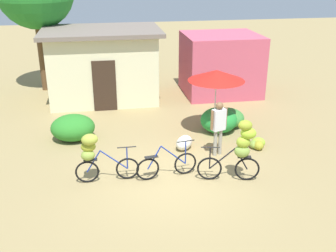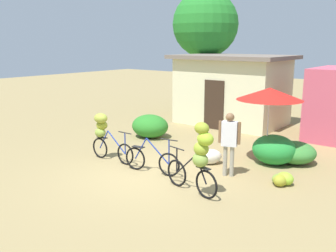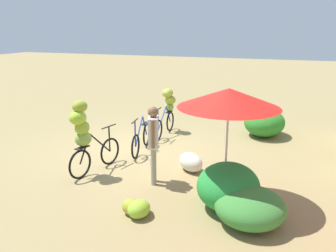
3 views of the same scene
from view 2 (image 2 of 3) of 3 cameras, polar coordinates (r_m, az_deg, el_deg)
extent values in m
plane|color=#948051|center=(10.24, -3.00, -7.30)|extent=(60.00, 60.00, 0.00)
cube|color=beige|center=(16.61, 9.64, 5.16)|extent=(4.29, 2.88, 2.80)
cube|color=#72665B|center=(16.49, 9.83, 10.27)|extent=(4.79, 3.38, 0.16)
cube|color=#332319|center=(15.41, 6.97, 3.18)|extent=(0.90, 0.06, 2.00)
cylinder|color=brown|center=(19.49, 5.49, 7.21)|extent=(0.37, 0.37, 3.39)
sphere|color=#237A28|center=(19.43, 5.66, 15.08)|extent=(3.27, 3.27, 3.27)
ellipsoid|color=#2B7D27|center=(14.05, -2.73, -0.01)|extent=(1.43, 1.23, 0.86)
ellipsoid|color=#238A36|center=(11.38, 15.76, -3.46)|extent=(1.27, 1.17, 0.86)
ellipsoid|color=#398135|center=(11.68, 18.64, -3.81)|extent=(1.21, 1.21, 0.64)
cylinder|color=beige|center=(11.20, 14.86, -0.23)|extent=(0.04, 0.04, 2.16)
cone|color=red|center=(11.04, 15.14, 4.73)|extent=(1.87, 1.87, 0.35)
torus|color=black|center=(10.98, -6.48, -4.26)|extent=(0.63, 0.05, 0.63)
torus|color=black|center=(11.73, -10.24, -3.29)|extent=(0.63, 0.05, 0.63)
cylinder|color=navy|center=(11.52, -9.67, -2.04)|extent=(0.41, 0.04, 0.61)
cylinder|color=navy|center=(11.14, -7.80, -2.47)|extent=(0.72, 0.04, 0.62)
cylinder|color=black|center=(10.82, -6.56, -1.03)|extent=(0.50, 0.03, 0.03)
cylinder|color=navy|center=(10.90, -6.52, -2.65)|extent=(0.04, 0.04, 0.64)
cube|color=black|center=(11.57, -9.95, -1.73)|extent=(0.36, 0.14, 0.02)
ellipsoid|color=#86A03E|center=(11.56, -10.22, -0.98)|extent=(0.37, 0.31, 0.28)
ellipsoid|color=#95A029|center=(11.52, -9.98, 0.13)|extent=(0.44, 0.38, 0.28)
ellipsoid|color=#99A538|center=(11.39, -10.15, 1.17)|extent=(0.47, 0.40, 0.30)
torus|color=black|center=(9.98, 0.15, -5.87)|extent=(0.64, 0.14, 0.64)
torus|color=black|center=(10.53, -4.97, -4.93)|extent=(0.64, 0.14, 0.64)
cylinder|color=navy|center=(10.34, -4.14, -3.43)|extent=(0.41, 0.09, 0.65)
cylinder|color=navy|center=(10.06, -1.59, -3.85)|extent=(0.72, 0.14, 0.66)
cylinder|color=black|center=(9.79, 0.15, -2.10)|extent=(0.50, 0.10, 0.03)
cylinder|color=navy|center=(9.88, 0.15, -4.00)|extent=(0.04, 0.04, 0.68)
cube|color=black|center=(10.37, -4.51, -3.17)|extent=(0.38, 0.19, 0.02)
torus|color=black|center=(9.33, 1.33, -7.12)|extent=(0.67, 0.18, 0.67)
torus|color=black|center=(8.65, 5.83, -8.79)|extent=(0.67, 0.18, 0.67)
cylinder|color=black|center=(8.66, 5.02, -6.58)|extent=(0.38, 0.11, 0.63)
cylinder|color=black|center=(9.00, 2.73, -5.80)|extent=(0.67, 0.17, 0.64)
cylinder|color=black|center=(9.14, 1.35, -3.38)|extent=(0.50, 0.13, 0.03)
cylinder|color=black|center=(9.23, 1.34, -5.27)|extent=(0.04, 0.04, 0.63)
cube|color=black|center=(8.59, 5.39, -6.34)|extent=(0.38, 0.21, 0.02)
ellipsoid|color=#81A040|center=(8.56, 4.91, -5.12)|extent=(0.47, 0.41, 0.34)
ellipsoid|color=#92AB2E|center=(8.48, 5.05, -3.46)|extent=(0.39, 0.32, 0.32)
ellipsoid|color=#9CC32D|center=(8.35, 5.67, -1.96)|extent=(0.47, 0.41, 0.31)
ellipsoid|color=olive|center=(8.35, 5.14, -0.33)|extent=(0.41, 0.35, 0.27)
ellipsoid|color=#7FAA2E|center=(9.91, 16.79, -7.77)|extent=(0.52, 0.49, 0.25)
ellipsoid|color=#979929|center=(9.77, 16.63, -7.92)|extent=(0.39, 0.43, 0.29)
ellipsoid|color=olive|center=(9.91, 16.50, -7.71)|extent=(0.42, 0.47, 0.26)
ellipsoid|color=#93C331|center=(9.89, 17.30, -7.60)|extent=(0.53, 0.48, 0.32)
ellipsoid|color=silver|center=(11.07, 6.40, -4.63)|extent=(0.78, 0.82, 0.44)
cylinder|color=gray|center=(10.10, 9.64, -5.29)|extent=(0.11, 0.11, 0.83)
cylinder|color=gray|center=(10.13, 8.64, -5.20)|extent=(0.11, 0.11, 0.83)
cube|color=silver|center=(9.92, 9.29, -1.17)|extent=(0.44, 0.32, 0.65)
cylinder|color=brown|center=(9.87, 10.72, -1.09)|extent=(0.08, 0.08, 0.59)
cylinder|color=brown|center=(9.95, 7.87, -0.88)|extent=(0.08, 0.08, 0.59)
sphere|color=brown|center=(9.82, 9.38, 1.32)|extent=(0.22, 0.22, 0.22)
camera|label=1|loc=(8.54, -70.73, 18.47)|focal=43.13mm
camera|label=3|loc=(11.39, 48.71, 7.45)|focal=38.07mm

